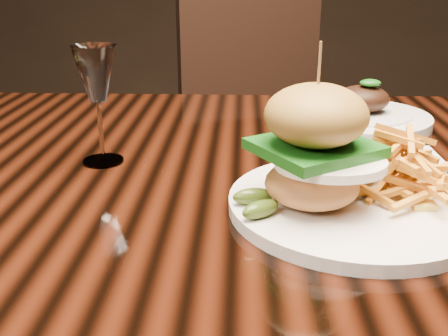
{
  "coord_description": "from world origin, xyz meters",
  "views": [
    {
      "loc": [
        -0.03,
        -0.69,
        1.01
      ],
      "look_at": [
        -0.05,
        -0.16,
        0.81
      ],
      "focal_mm": 42.0,
      "sensor_mm": 36.0,
      "label": 1
    }
  ],
  "objects_px": {
    "dining_table": "(261,216)",
    "chair_far": "(261,130)",
    "far_dish": "(361,115)",
    "burger_plate": "(353,169)",
    "wine_glass": "(96,78)"
  },
  "relations": [
    {
      "from": "wine_glass",
      "to": "chair_far",
      "type": "bearing_deg",
      "value": 73.47
    },
    {
      "from": "dining_table",
      "to": "far_dish",
      "type": "xyz_separation_m",
      "value": [
        0.18,
        0.23,
        0.09
      ]
    },
    {
      "from": "dining_table",
      "to": "wine_glass",
      "type": "bearing_deg",
      "value": 176.57
    },
    {
      "from": "far_dish",
      "to": "dining_table",
      "type": "bearing_deg",
      "value": -128.61
    },
    {
      "from": "dining_table",
      "to": "chair_far",
      "type": "relative_size",
      "value": 1.68
    },
    {
      "from": "wine_glass",
      "to": "chair_far",
      "type": "relative_size",
      "value": 0.18
    },
    {
      "from": "burger_plate",
      "to": "chair_far",
      "type": "xyz_separation_m",
      "value": [
        -0.07,
        1.02,
        -0.26
      ]
    },
    {
      "from": "dining_table",
      "to": "chair_far",
      "type": "height_order",
      "value": "chair_far"
    },
    {
      "from": "wine_glass",
      "to": "far_dish",
      "type": "xyz_separation_m",
      "value": [
        0.41,
        0.22,
        -0.11
      ]
    },
    {
      "from": "wine_glass",
      "to": "chair_far",
      "type": "xyz_separation_m",
      "value": [
        0.26,
        0.87,
        -0.33
      ]
    },
    {
      "from": "far_dish",
      "to": "chair_far",
      "type": "xyz_separation_m",
      "value": [
        -0.16,
        0.66,
        -0.23
      ]
    },
    {
      "from": "burger_plate",
      "to": "far_dish",
      "type": "distance_m",
      "value": 0.38
    },
    {
      "from": "burger_plate",
      "to": "dining_table",
      "type": "bearing_deg",
      "value": 104.19
    },
    {
      "from": "dining_table",
      "to": "far_dish",
      "type": "distance_m",
      "value": 0.31
    },
    {
      "from": "wine_glass",
      "to": "burger_plate",
      "type": "bearing_deg",
      "value": -24.73
    }
  ]
}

